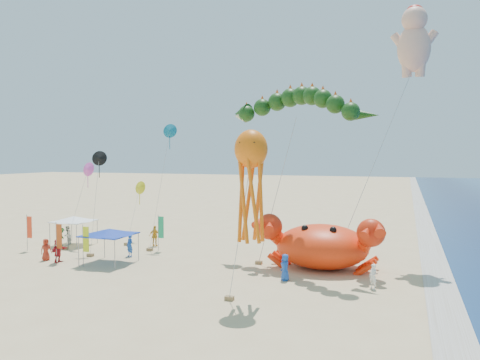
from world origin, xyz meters
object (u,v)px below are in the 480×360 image
at_px(cherub_kite, 414,39).
at_px(canopy_blue, 109,232).
at_px(crab_inflatable, 322,245).
at_px(canopy_white, 74,219).
at_px(dragon_kite, 294,110).
at_px(octopus_kite, 251,177).

bearing_deg(cherub_kite, canopy_blue, -156.93).
relative_size(crab_inflatable, canopy_blue, 2.44).
height_order(cherub_kite, canopy_white, cherub_kite).
height_order(dragon_kite, canopy_blue, dragon_kite).
bearing_deg(canopy_white, cherub_kite, 8.06).
relative_size(dragon_kite, canopy_white, 3.73).
distance_m(cherub_kite, octopus_kite, 19.95).
height_order(octopus_kite, canopy_white, octopus_kite).
bearing_deg(canopy_white, canopy_blue, -34.41).
xyz_separation_m(crab_inflatable, dragon_kite, (-2.30, 0.67, 10.03)).
bearing_deg(dragon_kite, crab_inflatable, -16.17).
height_order(dragon_kite, cherub_kite, cherub_kite).
bearing_deg(dragon_kite, octopus_kite, -90.96).
height_order(cherub_kite, octopus_kite, cherub_kite).
distance_m(crab_inflatable, cherub_kite, 17.74).
bearing_deg(canopy_blue, crab_inflatable, 13.64).
bearing_deg(octopus_kite, canopy_white, 153.21).
height_order(dragon_kite, canopy_white, dragon_kite).
bearing_deg(canopy_blue, cherub_kite, 23.07).
distance_m(dragon_kite, octopus_kite, 10.92).
relative_size(cherub_kite, octopus_kite, 2.05).
bearing_deg(canopy_blue, canopy_white, 145.59).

